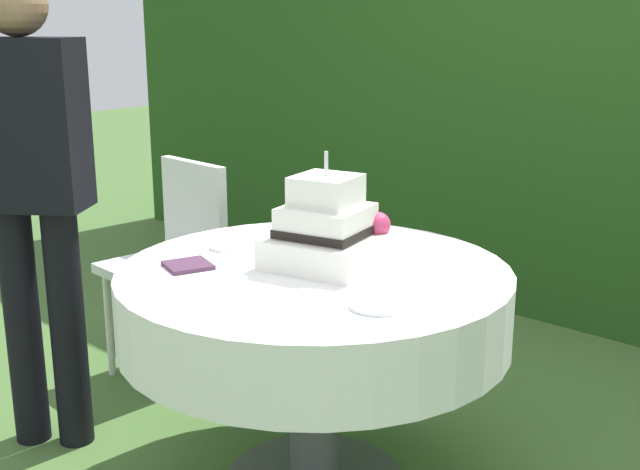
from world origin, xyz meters
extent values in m
cube|color=#234C19|center=(0.00, 2.08, 1.44)|extent=(6.61, 0.52, 2.88)
cylinder|color=#4C4C51|center=(0.00, 0.00, 0.35)|extent=(0.16, 0.16, 0.70)
cylinder|color=olive|center=(0.00, 0.00, 0.71)|extent=(1.16, 1.16, 0.03)
cylinder|color=white|center=(0.00, 0.00, 0.62)|extent=(1.19, 1.19, 0.22)
cube|color=white|center=(0.00, 0.05, 0.77)|extent=(0.38, 0.38, 0.09)
cube|color=white|center=(0.00, 0.05, 0.87)|extent=(0.28, 0.28, 0.09)
cube|color=black|center=(0.00, 0.05, 0.84)|extent=(0.29, 0.29, 0.03)
cube|color=white|center=(0.00, 0.05, 0.96)|extent=(0.21, 0.21, 0.09)
sphere|color=#D13866|center=(0.09, 0.19, 0.84)|extent=(0.08, 0.08, 0.08)
cylinder|color=silver|center=(0.00, 0.05, 1.04)|extent=(0.01, 0.01, 0.07)
cylinder|color=white|center=(0.35, -0.14, 0.73)|extent=(0.14, 0.14, 0.01)
cylinder|color=white|center=(-0.36, -0.03, 0.73)|extent=(0.11, 0.11, 0.01)
cube|color=#4C2D47|center=(-0.29, -0.25, 0.73)|extent=(0.16, 0.16, 0.01)
cylinder|color=white|center=(-1.20, 0.04, 0.23)|extent=(0.03, 0.03, 0.45)
cylinder|color=white|center=(-0.88, 0.02, 0.23)|extent=(0.03, 0.03, 0.45)
cylinder|color=white|center=(-1.18, 0.36, 0.23)|extent=(0.03, 0.03, 0.45)
cylinder|color=white|center=(-0.86, 0.33, 0.23)|extent=(0.03, 0.03, 0.45)
cube|color=white|center=(-1.03, 0.19, 0.47)|extent=(0.43, 0.43, 0.04)
cube|color=white|center=(-1.02, 0.37, 0.69)|extent=(0.40, 0.07, 0.40)
cylinder|color=black|center=(-0.94, -0.46, 0.42)|extent=(0.12, 0.12, 0.85)
cylinder|color=black|center=(-0.82, -0.37, 0.42)|extent=(0.12, 0.12, 0.85)
cube|color=black|center=(-0.88, -0.41, 1.12)|extent=(0.41, 0.37, 0.55)
sphere|color=#8C664C|center=(-0.88, -0.41, 1.50)|extent=(0.20, 0.20, 0.20)
camera|label=1|loc=(1.58, -1.71, 1.46)|focal=45.48mm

